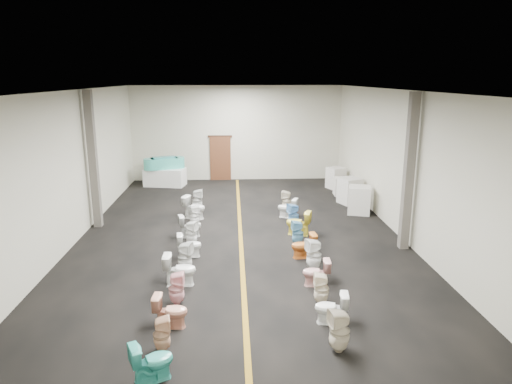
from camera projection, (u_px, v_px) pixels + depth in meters
floor at (240, 233)px, 14.63m from camera, size 16.00×16.00×0.00m
ceiling at (239, 90)px, 13.52m from camera, size 16.00×16.00×0.00m
wall_back at (237, 133)px, 21.82m from camera, size 10.00×0.00×10.00m
wall_front at (250, 272)px, 6.33m from camera, size 10.00×0.00×10.00m
wall_left at (75, 166)px, 13.82m from camera, size 0.00×16.00×16.00m
wall_right at (399, 163)px, 14.33m from camera, size 0.00×16.00×16.00m
aisle_stripe at (240, 233)px, 14.62m from camera, size 0.12×15.60×0.01m
back_door at (220, 159)px, 22.01m from camera, size 1.00×0.10×2.10m
door_frame at (220, 136)px, 21.76m from camera, size 1.15×0.08×0.10m
column_left at (93, 160)px, 14.80m from camera, size 0.25×0.25×4.50m
column_right at (409, 173)px, 12.86m from camera, size 0.25×0.25×4.50m
display_table at (165, 177)px, 20.97m from camera, size 1.94×1.23×0.80m
bathtub at (164, 163)px, 20.80m from camera, size 1.80×1.04×0.55m
appliance_crate_a at (359, 200)px, 16.68m from camera, size 0.97×0.97×1.01m
appliance_crate_b at (350, 191)px, 17.99m from camera, size 0.98×0.98×1.03m
appliance_crate_c at (342, 186)px, 19.30m from camera, size 0.70×0.70×0.75m
appliance_crate_d at (336, 178)px, 20.44m from camera, size 0.88×0.88×0.95m
toilet_left_0 at (152, 361)px, 7.46m from camera, size 0.80×0.66×0.71m
toilet_left_1 at (162, 334)px, 8.26m from camera, size 0.37×0.36×0.69m
toilet_left_2 at (171, 311)px, 9.08m from camera, size 0.70×0.44×0.69m
toilet_left_3 at (177, 289)px, 9.98m from camera, size 0.36×0.35×0.76m
toilet_left_4 at (180, 270)px, 10.93m from camera, size 0.77×0.45×0.78m
toilet_left_5 at (185, 257)px, 11.66m from camera, size 0.46×0.45×0.80m
toilet_left_6 at (189, 245)px, 12.66m from camera, size 0.70×0.45×0.68m
toilet_left_7 at (191, 233)px, 13.51m from camera, size 0.45×0.45×0.76m
toilet_left_8 at (190, 226)px, 14.25m from camera, size 0.78×0.57×0.72m
toilet_left_9 at (195, 216)px, 15.26m from camera, size 0.40×0.39×0.72m
toilet_left_10 at (194, 207)px, 16.09m from camera, size 0.90×0.70×0.81m
toilet_left_11 at (197, 200)px, 16.92m from camera, size 0.40×0.39×0.84m
toilet_right_0 at (339, 331)px, 8.25m from camera, size 0.44×0.44×0.83m
toilet_right_1 at (331, 308)px, 9.22m from camera, size 0.71×0.47×0.68m
toilet_right_2 at (321, 289)px, 10.01m from camera, size 0.36×0.35×0.73m
toilet_right_3 at (316, 273)px, 10.90m from camera, size 0.67×0.41×0.67m
toilet_right_4 at (314, 255)px, 11.75m from camera, size 0.48×0.47×0.85m
toilet_right_5 at (304, 246)px, 12.59m from camera, size 0.72×0.46×0.70m
toilet_right_6 at (298, 233)px, 13.53m from camera, size 0.39×0.38×0.76m
toilet_right_7 at (298, 223)px, 14.41m from camera, size 0.88×0.68×0.79m
toilet_right_8 at (293, 215)px, 15.18m from camera, size 0.48×0.47×0.81m
toilet_right_9 at (287, 208)px, 16.19m from camera, size 0.81×0.66×0.72m
toilet_right_10 at (287, 201)px, 16.93m from camera, size 0.46×0.45×0.79m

